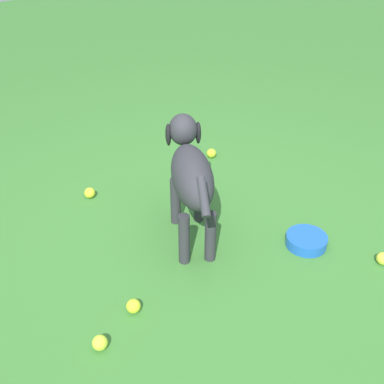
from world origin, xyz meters
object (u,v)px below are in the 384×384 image
Objects in this scene: tennis_ball_3 at (211,153)px; tennis_ball_4 at (90,193)px; tennis_ball_1 at (383,259)px; water_bowl at (306,241)px; tennis_ball_0 at (100,343)px; dog at (190,172)px; tennis_ball_2 at (134,306)px.

tennis_ball_4 is (-0.92, 0.10, 0.00)m from tennis_ball_3.
tennis_ball_1 is 0.30× the size of water_bowl.
tennis_ball_0 is 1.17m from tennis_ball_4.
tennis_ball_0 is 1.00× the size of tennis_ball_3.
water_bowl is at bearing -108.19° from dog.
dog is at bearing -70.21° from tennis_ball_4.
tennis_ball_4 is at bearing 71.32° from tennis_ball_2.
tennis_ball_0 is at bearing 174.08° from water_bowl.
water_bowl is at bearing -5.92° from tennis_ball_0.
tennis_ball_3 is at bearing 75.80° from water_bowl.
tennis_ball_4 is (-0.24, 0.68, -0.36)m from dog.
tennis_ball_1 is (1.38, -0.47, 0.00)m from tennis_ball_0.
tennis_ball_2 is 0.30× the size of water_bowl.
tennis_ball_0 and tennis_ball_3 have the same top height.
tennis_ball_2 is at bearing 168.21° from water_bowl.
tennis_ball_2 is (0.22, 0.08, 0.00)m from tennis_ball_0.
tennis_ball_1 is 1.00× the size of tennis_ball_4.
tennis_ball_1 is at bearing -25.42° from tennis_ball_2.
water_bowl is (-0.18, 0.35, -0.00)m from tennis_ball_1.
tennis_ball_0 and tennis_ball_2 have the same top height.
tennis_ball_2 is 1.01m from tennis_ball_4.
tennis_ball_2 reaches higher than water_bowl.
tennis_ball_2 is 1.00m from water_bowl.
dog is 0.81m from tennis_ball_4.
tennis_ball_0 is at bearing 145.48° from dog.
tennis_ball_3 is at bearing 34.41° from tennis_ball_2.
water_bowl is (0.41, -0.48, -0.37)m from dog.
tennis_ball_0 is at bearing -147.56° from tennis_ball_3.
dog is at bearing 125.53° from tennis_ball_1.
tennis_ball_3 is at bearing -6.35° from tennis_ball_4.
tennis_ball_2 and tennis_ball_4 have the same top height.
tennis_ball_0 and tennis_ball_1 have the same top height.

